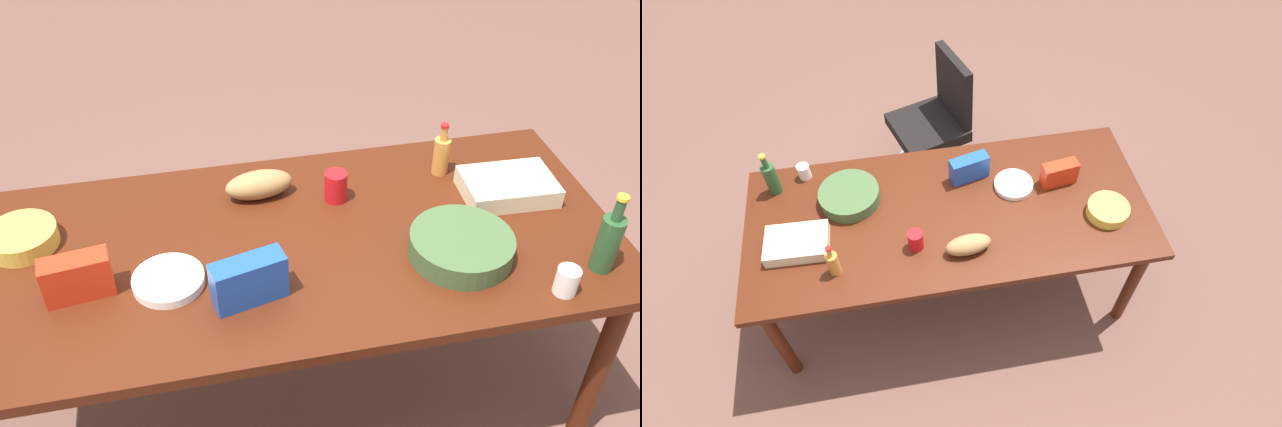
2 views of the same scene
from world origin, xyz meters
TOP-DOWN VIEW (x-y plane):
  - ground_plane at (0.00, 0.00)m, footprint 10.00×10.00m
  - conference_table at (0.00, 0.00)m, footprint 2.20×0.98m
  - office_chair at (-0.06, -1.09)m, footprint 0.61×0.61m
  - dressing_bottle at (0.62, 0.28)m, footprint 0.07×0.07m
  - bread_loaf at (-0.06, 0.27)m, footprint 0.25×0.13m
  - red_solo_cup at (0.20, 0.20)m, footprint 0.10×0.10m
  - salad_bowl at (0.53, -0.18)m, footprint 0.41×0.41m
  - paper_plate_stack at (-0.39, -0.12)m, footprint 0.25×0.25m
  - chip_bowl at (-0.84, 0.17)m, footprint 0.29×0.29m
  - chip_bag_blue at (-0.15, -0.23)m, footprint 0.23×0.13m
  - paper_cup at (0.77, -0.40)m, footprint 0.08×0.08m
  - chip_bag_red at (-0.65, -0.11)m, footprint 0.21×0.11m
  - sheet_cake at (0.81, 0.09)m, footprint 0.33×0.23m
  - wine_bottle at (0.94, -0.32)m, footprint 0.08×0.08m

SIDE VIEW (x-z plane):
  - ground_plane at x=0.00m, z-range 0.00..0.00m
  - office_chair at x=-0.06m, z-range -0.11..0.86m
  - conference_table at x=0.00m, z-range 0.32..1.12m
  - paper_plate_stack at x=-0.39m, z-range 0.80..0.83m
  - chip_bowl at x=-0.84m, z-range 0.80..0.86m
  - sheet_cake at x=0.81m, z-range 0.80..0.87m
  - salad_bowl at x=0.53m, z-range 0.80..0.88m
  - paper_cup at x=0.77m, z-range 0.80..0.89m
  - bread_loaf at x=-0.06m, z-range 0.80..0.90m
  - red_solo_cup at x=0.20m, z-range 0.80..0.91m
  - chip_bag_red at x=-0.65m, z-range 0.80..0.94m
  - chip_bag_blue at x=-0.15m, z-range 0.80..0.95m
  - dressing_bottle at x=0.62m, z-range 0.77..0.98m
  - wine_bottle at x=0.94m, z-range 0.77..1.05m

